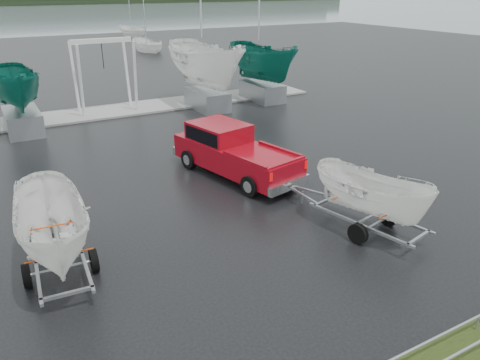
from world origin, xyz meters
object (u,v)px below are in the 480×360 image
trailer_hitched (376,157)px  boat_hoist (104,65)px  pickup_truck (231,149)px  trailer_parked (45,175)px

trailer_hitched → boat_hoist: bearing=87.4°
pickup_truck → trailer_hitched: bearing=-90.0°
trailer_hitched → boat_hoist: 18.13m
trailer_parked → boat_hoist: 16.59m
trailer_hitched → trailer_parked: (-8.42, 2.16, 0.36)m
pickup_truck → boat_hoist: (-1.71, 11.71, 1.69)m
trailer_parked → pickup_truck: bearing=33.2°
trailer_hitched → boat_hoist: size_ratio=1.06×
trailer_hitched → trailer_parked: 8.70m
trailer_hitched → trailer_parked: bearing=153.2°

